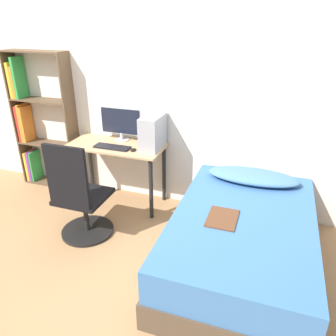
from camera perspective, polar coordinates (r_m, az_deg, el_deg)
ground_plane at (r=3.08m, az=-11.33°, el=-16.94°), size 14.00×14.00×0.00m
wall_back at (r=3.65m, az=-1.98°, el=12.55°), size 8.00×0.05×2.50m
desk at (r=3.76m, az=-8.88°, el=2.27°), size 1.09×0.51×0.73m
bookshelf at (r=4.45m, az=-22.14°, el=7.41°), size 0.79×0.23×1.68m
office_chair at (r=3.31m, az=-15.04°, el=-5.88°), size 0.53×0.53×1.03m
bed at (r=2.98m, az=12.63°, el=-12.35°), size 1.18×1.84×0.52m
pillow at (r=3.38m, az=14.58°, el=-1.45°), size 0.90×0.36×0.11m
magazine at (r=2.75m, az=9.44°, el=-8.61°), size 0.24×0.32×0.01m
monitor at (r=3.78m, az=-8.22°, el=7.83°), size 0.50×0.17×0.38m
keyboard at (r=3.62m, az=-9.70°, el=3.61°), size 0.40×0.13×0.02m
pc_tower at (r=3.52m, az=-2.65°, el=6.26°), size 0.19×0.38×0.36m
mouse at (r=3.52m, az=-6.07°, el=3.16°), size 0.06×0.09×0.02m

